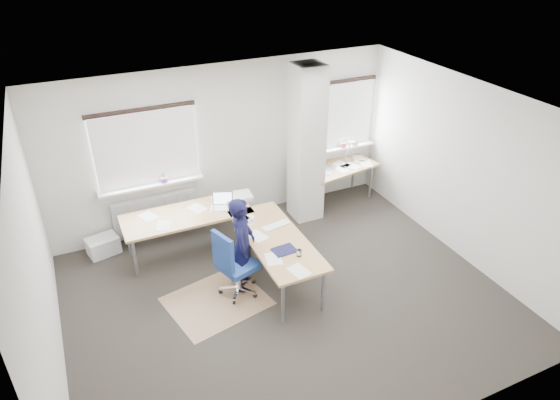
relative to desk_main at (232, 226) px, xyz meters
name	(u,v)px	position (x,y,z in m)	size (l,w,h in m)	color
ground	(287,298)	(0.40, -1.10, -0.69)	(6.00, 6.00, 0.00)	#2A2622
room_shell	(285,174)	(0.58, -0.64, 1.05)	(6.04, 5.04, 2.82)	beige
floor_mat	(217,301)	(-0.54, -0.74, -0.69)	(1.32, 1.11, 0.01)	#957151
white_crate	(103,246)	(-1.83, 1.15, -0.55)	(0.48, 0.34, 0.29)	white
desk_main	(232,226)	(0.00, 0.00, 0.00)	(2.40, 2.61, 0.96)	#A26F46
desk_side	(340,168)	(2.52, 1.05, -0.01)	(1.50, 0.93, 1.22)	#A26F46
task_chair	(236,276)	(-0.21, -0.70, -0.39)	(0.63, 0.61, 1.10)	navy
person	(242,244)	(-0.05, -0.56, 0.04)	(0.54, 0.35, 1.47)	black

